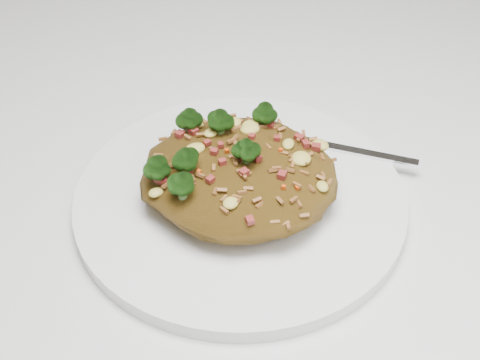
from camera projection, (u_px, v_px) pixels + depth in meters
The scene contains 4 objects.
dining_table at pixel (186, 260), 0.65m from camera, with size 1.20×0.80×0.75m.
plate at pixel (240, 199), 0.57m from camera, with size 0.28×0.28×0.01m, color white.
fried_rice at pixel (238, 167), 0.55m from camera, with size 0.16×0.15×0.07m.
fork at pixel (337, 148), 0.61m from camera, with size 0.16×0.05×0.00m.
Camera 1 is at (0.10, -0.42, 1.15)m, focal length 50.00 mm.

